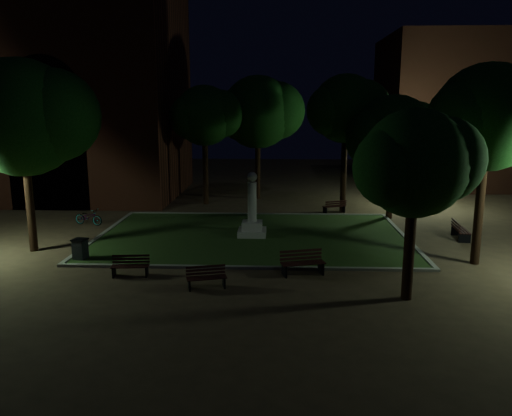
{
  "coord_description": "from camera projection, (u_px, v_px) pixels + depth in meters",
  "views": [
    {
      "loc": [
        1.2,
        -22.25,
        6.42
      ],
      "look_at": [
        0.24,
        1.0,
        1.68
      ],
      "focal_mm": 35.0,
      "sensor_mm": 36.0,
      "label": 1
    }
  ],
  "objects": [
    {
      "name": "ground",
      "position": [
        250.0,
        248.0,
        23.12
      ],
      "size": [
        80.0,
        80.0,
        0.0
      ],
      "primitive_type": "plane",
      "color": "#4B3926"
    },
    {
      "name": "lawn",
      "position": [
        252.0,
        236.0,
        25.07
      ],
      "size": [
        15.0,
        10.0,
        0.08
      ],
      "primitive_type": "cube",
      "color": "#274219",
      "rests_on": "ground"
    },
    {
      "name": "lawn_kerb",
      "position": [
        252.0,
        236.0,
        25.06
      ],
      "size": [
        15.4,
        10.4,
        0.12
      ],
      "color": "slate",
      "rests_on": "ground"
    },
    {
      "name": "monument",
      "position": [
        252.0,
        218.0,
        24.88
      ],
      "size": [
        1.4,
        1.4,
        3.2
      ],
      "color": "#A39E95",
      "rests_on": "lawn"
    },
    {
      "name": "building_main",
      "position": [
        40.0,
        93.0,
        35.79
      ],
      "size": [
        20.0,
        12.0,
        15.0
      ],
      "color": "#4F2417",
      "rests_on": "ground"
    },
    {
      "name": "building_far",
      "position": [
        482.0,
        112.0,
        40.77
      ],
      "size": [
        16.0,
        10.0,
        12.0
      ],
      "primitive_type": "cube",
      "color": "#4F2417",
      "rests_on": "ground"
    },
    {
      "name": "tree_west",
      "position": [
        25.0,
        118.0,
        21.44
      ],
      "size": [
        6.23,
        5.09,
        8.49
      ],
      "color": "black",
      "rests_on": "ground"
    },
    {
      "name": "tree_north_wl",
      "position": [
        206.0,
        116.0,
        32.4
      ],
      "size": [
        4.81,
        3.93,
        7.82
      ],
      "color": "black",
      "rests_on": "ground"
    },
    {
      "name": "tree_north_er",
      "position": [
        347.0,
        109.0,
        29.88
      ],
      "size": [
        5.06,
        4.13,
        8.37
      ],
      "color": "black",
      "rests_on": "ground"
    },
    {
      "name": "tree_ne",
      "position": [
        395.0,
        137.0,
        28.28
      ],
      "size": [
        5.84,
        4.77,
        7.12
      ],
      "color": "black",
      "rests_on": "ground"
    },
    {
      "name": "tree_east",
      "position": [
        490.0,
        118.0,
        19.58
      ],
      "size": [
        5.24,
        4.27,
        8.14
      ],
      "color": "black",
      "rests_on": "ground"
    },
    {
      "name": "tree_se",
      "position": [
        417.0,
        164.0,
        16.05
      ],
      "size": [
        4.35,
        3.55,
        6.4
      ],
      "color": "black",
      "rests_on": "ground"
    },
    {
      "name": "tree_far_north",
      "position": [
        260.0,
        112.0,
        34.32
      ],
      "size": [
        6.14,
        5.01,
        8.55
      ],
      "color": "black",
      "rests_on": "ground"
    },
    {
      "name": "lamppost_nw",
      "position": [
        100.0,
        163.0,
        32.34
      ],
      "size": [
        1.18,
        0.28,
        4.03
      ],
      "color": "black",
      "rests_on": "ground"
    },
    {
      "name": "lamppost_ne",
      "position": [
        426.0,
        164.0,
        31.73
      ],
      "size": [
        1.18,
        0.28,
        3.96
      ],
      "color": "black",
      "rests_on": "ground"
    },
    {
      "name": "bench_near_left",
      "position": [
        206.0,
        278.0,
        17.94
      ],
      "size": [
        1.51,
        0.85,
        0.78
      ],
      "rotation": [
        0.0,
        0.0,
        0.26
      ],
      "color": "black",
      "rests_on": "ground"
    },
    {
      "name": "bench_near_right",
      "position": [
        302.0,
        263.0,
        19.39
      ],
      "size": [
        1.8,
        1.02,
        0.94
      ],
      "rotation": [
        0.0,
        0.0,
        0.27
      ],
      "color": "black",
      "rests_on": "ground"
    },
    {
      "name": "bench_west_near",
      "position": [
        130.0,
        266.0,
        19.23
      ],
      "size": [
        1.48,
        0.64,
        0.79
      ],
      "rotation": [
        0.0,
        0.0,
        0.1
      ],
      "color": "black",
      "rests_on": "ground"
    },
    {
      "name": "bench_right_side",
      "position": [
        460.0,
        231.0,
        24.56
      ],
      "size": [
        0.72,
        1.69,
        0.9
      ],
      "rotation": [
        0.0,
        0.0,
        1.48
      ],
      "color": "black",
      "rests_on": "ground"
    },
    {
      "name": "bench_far_side",
      "position": [
        335.0,
        207.0,
        30.68
      ],
      "size": [
        1.5,
        0.96,
        0.78
      ],
      "rotation": [
        0.0,
        0.0,
        3.5
      ],
      "color": "black",
      "rests_on": "ground"
    },
    {
      "name": "trash_bin",
      "position": [
        80.0,
        249.0,
        21.13
      ],
      "size": [
        0.66,
        0.66,
        0.94
      ],
      "color": "black",
      "rests_on": "ground"
    },
    {
      "name": "bicycle",
      "position": [
        88.0,
        217.0,
        27.49
      ],
      "size": [
        1.82,
        1.06,
        0.9
      ],
      "primitive_type": "imported",
      "rotation": [
        0.0,
        0.0,
        1.28
      ],
      "color": "black",
      "rests_on": "ground"
    }
  ]
}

